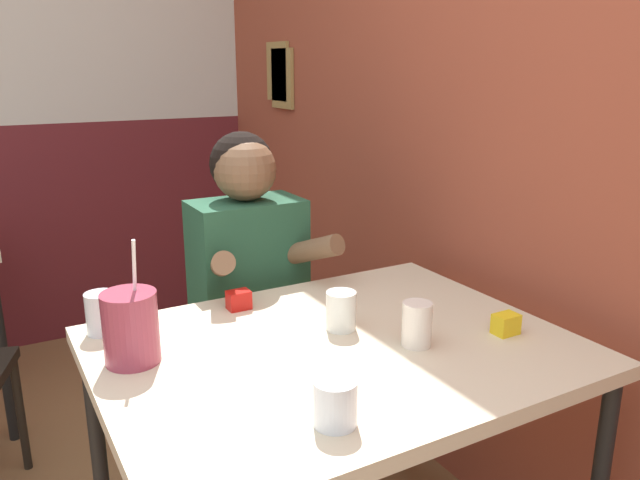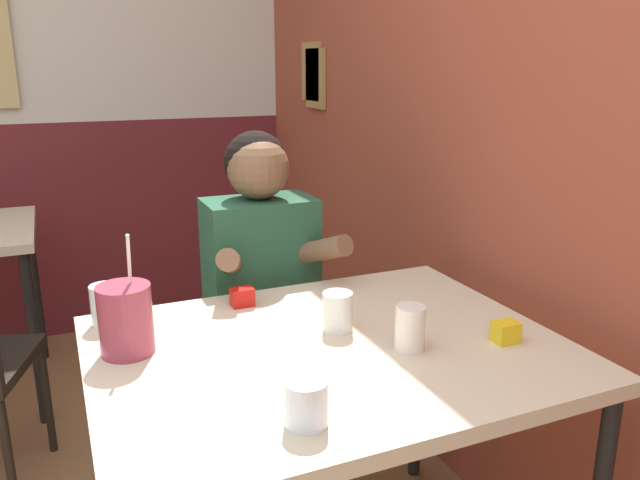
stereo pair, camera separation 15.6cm
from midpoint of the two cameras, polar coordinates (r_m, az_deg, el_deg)
brick_wall_right at (r=2.39m, az=2.88°, el=15.21°), size 0.08×4.53×2.70m
back_wall at (r=3.32m, az=-27.94°, el=13.70°), size 5.20×0.09×2.70m
main_table at (r=1.50m, az=-1.55°, el=-11.81°), size 1.07×0.83×0.74m
person_seated at (r=2.03m, az=-8.67°, el=-6.48°), size 0.42×0.40×1.18m
cocktail_pitcher at (r=1.44m, az=-19.94°, el=-7.59°), size 0.12×0.12×0.28m
glass_near_pitcher at (r=1.16m, az=-2.59°, el=-14.73°), size 0.08×0.08×0.09m
glass_center at (r=1.53m, az=-0.99°, el=-6.53°), size 0.07×0.07×0.10m
glass_far_side at (r=1.45m, az=5.81°, el=-7.72°), size 0.07×0.07×0.10m
glass_by_brick at (r=1.63m, az=-21.98°, el=-6.27°), size 0.08×0.08×0.10m
condiment_ketchup at (r=1.69m, az=-10.09°, el=-5.47°), size 0.06×0.04×0.05m
condiment_mustard at (r=1.56m, az=13.91°, el=-7.53°), size 0.06×0.04×0.05m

